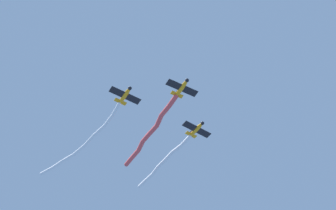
% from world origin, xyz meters
% --- Properties ---
extents(airplane_lead, '(4.63, 5.99, 1.50)m').
position_xyz_m(airplane_lead, '(4.77, 2.38, 67.36)').
color(airplane_lead, orange).
extents(smoke_trail_lead, '(20.19, 9.16, 1.82)m').
position_xyz_m(smoke_trail_lead, '(-6.84, 7.39, 67.48)').
color(smoke_trail_lead, '#DB4C4C').
extents(airplane_left_wing, '(4.65, 6.06, 1.50)m').
position_xyz_m(airplane_left_wing, '(0.96, 12.02, 67.36)').
color(airplane_left_wing, orange).
extents(smoke_trail_left_wing, '(19.93, 7.95, 3.20)m').
position_xyz_m(smoke_trail_left_wing, '(-10.71, 16.24, 68.50)').
color(smoke_trail_left_wing, white).
extents(airplane_right_wing, '(4.65, 6.03, 1.50)m').
position_xyz_m(airplane_right_wing, '(-4.40, -2.42, 67.66)').
color(airplane_right_wing, orange).
extents(smoke_trail_right_wing, '(25.15, 4.15, 1.85)m').
position_xyz_m(smoke_trail_right_wing, '(-18.51, 0.98, 66.93)').
color(smoke_trail_right_wing, white).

